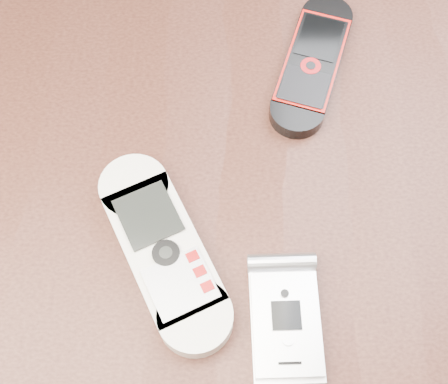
% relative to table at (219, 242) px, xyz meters
% --- Properties ---
extents(ground, '(4.00, 4.00, 0.00)m').
position_rel_table_xyz_m(ground, '(0.00, 0.00, -0.64)').
color(ground, '#472B19').
rests_on(ground, ground).
extents(table, '(1.20, 0.80, 0.75)m').
position_rel_table_xyz_m(table, '(0.00, 0.00, 0.00)').
color(table, black).
rests_on(table, ground).
extents(nokia_white, '(0.13, 0.19, 0.02)m').
position_rel_table_xyz_m(nokia_white, '(-0.04, -0.05, 0.12)').
color(nokia_white, silver).
rests_on(nokia_white, table).
extents(nokia_black_red, '(0.10, 0.17, 0.02)m').
position_rel_table_xyz_m(nokia_black_red, '(0.09, 0.14, 0.11)').
color(nokia_black_red, black).
rests_on(nokia_black_red, table).
extents(motorola_razr, '(0.06, 0.11, 0.02)m').
position_rel_table_xyz_m(motorola_razr, '(0.05, -0.11, 0.11)').
color(motorola_razr, silver).
rests_on(motorola_razr, table).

